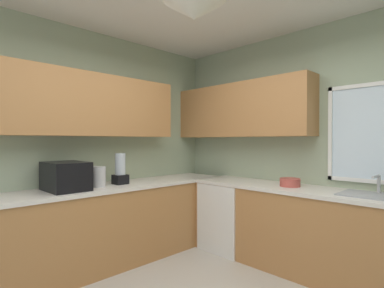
% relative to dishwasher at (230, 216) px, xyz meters
% --- Properties ---
extents(room_shell, '(4.01, 4.05, 2.76)m').
position_rel_dishwasher_xyz_m(room_shell, '(0.60, -1.12, 1.38)').
color(room_shell, '#9EAD8E').
rests_on(room_shell, ground_plane).
extents(counter_run_left, '(0.65, 3.66, 0.89)m').
position_rel_dishwasher_xyz_m(counter_run_left, '(-0.66, -1.62, 0.02)').
color(counter_run_left, '#AD7542').
rests_on(counter_run_left, ground_plane).
extents(counter_run_back, '(3.10, 0.65, 0.89)m').
position_rel_dishwasher_xyz_m(counter_run_back, '(1.19, 0.03, 0.02)').
color(counter_run_back, '#AD7542').
rests_on(counter_run_back, ground_plane).
extents(dishwasher, '(0.60, 0.60, 0.85)m').
position_rel_dishwasher_xyz_m(dishwasher, '(0.00, 0.00, 0.00)').
color(dishwasher, white).
rests_on(dishwasher, ground_plane).
extents(microwave, '(0.48, 0.36, 0.29)m').
position_rel_dishwasher_xyz_m(microwave, '(-0.66, -1.84, 0.61)').
color(microwave, black).
rests_on(microwave, counter_run_left).
extents(kettle, '(0.15, 0.15, 0.22)m').
position_rel_dishwasher_xyz_m(kettle, '(-0.64, -1.49, 0.58)').
color(kettle, '#B7B7BC').
rests_on(kettle, counter_run_left).
extents(sink_assembly, '(0.55, 0.40, 0.19)m').
position_rel_dishwasher_xyz_m(sink_assembly, '(1.63, 0.04, 0.48)').
color(sink_assembly, '#9EA0A5').
rests_on(sink_assembly, counter_run_back).
extents(bowl, '(0.22, 0.22, 0.09)m').
position_rel_dishwasher_xyz_m(bowl, '(0.82, 0.03, 0.51)').
color(bowl, '#B74C42').
rests_on(bowl, counter_run_back).
extents(blender_appliance, '(0.15, 0.15, 0.36)m').
position_rel_dishwasher_xyz_m(blender_appliance, '(-0.66, -1.21, 0.63)').
color(blender_appliance, black).
rests_on(blender_appliance, counter_run_left).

